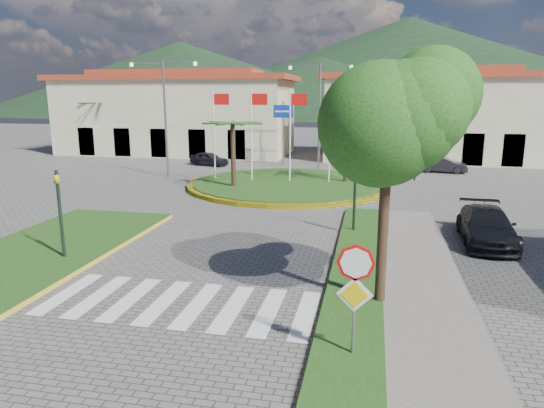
% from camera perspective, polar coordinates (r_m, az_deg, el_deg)
% --- Properties ---
extents(ground, '(160.00, 160.00, 0.00)m').
position_cam_1_polar(ground, '(10.85, -19.76, -19.46)').
color(ground, '#5E5C59').
rests_on(ground, ground).
extents(sidewalk_right, '(4.00, 28.00, 0.15)m').
position_cam_1_polar(sidewalk_right, '(11.22, 15.29, -17.52)').
color(sidewalk_right, gray).
rests_on(sidewalk_right, ground).
extents(verge_right, '(1.60, 28.00, 0.18)m').
position_cam_1_polar(verge_right, '(11.19, 8.87, -17.21)').
color(verge_right, '#184213').
rests_on(verge_right, ground).
extents(median_left, '(5.00, 14.00, 0.18)m').
position_cam_1_polar(median_left, '(18.82, -27.34, -5.94)').
color(median_left, '#184213').
rests_on(median_left, ground).
extents(crosswalk, '(8.00, 3.00, 0.01)m').
position_cam_1_polar(crosswalk, '(13.98, -11.12, -11.35)').
color(crosswalk, silver).
rests_on(crosswalk, ground).
extents(roundabout_island, '(12.70, 12.70, 6.00)m').
position_cam_1_polar(roundabout_island, '(30.64, 1.94, 2.37)').
color(roundabout_island, yellow).
rests_on(roundabout_island, ground).
extents(stop_sign, '(0.80, 0.11, 2.65)m').
position_cam_1_polar(stop_sign, '(10.41, 9.74, -9.19)').
color(stop_sign, slate).
rests_on(stop_sign, ground).
extents(deciduous_tree, '(3.60, 3.60, 6.80)m').
position_cam_1_polar(deciduous_tree, '(12.73, 13.60, 10.24)').
color(deciduous_tree, black).
rests_on(deciduous_tree, ground).
extents(traffic_light_left, '(0.15, 0.18, 3.20)m').
position_cam_1_polar(traffic_light_left, '(17.96, -23.71, -0.30)').
color(traffic_light_left, black).
rests_on(traffic_light_left, ground).
extents(traffic_light_right, '(0.15, 0.18, 3.20)m').
position_cam_1_polar(traffic_light_right, '(20.07, 9.75, 1.86)').
color(traffic_light_right, black).
rests_on(traffic_light_right, ground).
extents(traffic_light_far, '(0.18, 0.15, 3.20)m').
position_cam_1_polar(traffic_light_far, '(34.04, 16.61, 5.89)').
color(traffic_light_far, black).
rests_on(traffic_light_far, ground).
extents(direction_sign_west, '(1.60, 0.14, 5.20)m').
position_cam_1_polar(direction_sign_west, '(39.39, 1.33, 9.58)').
color(direction_sign_west, slate).
rests_on(direction_sign_west, ground).
extents(direction_sign_east, '(1.60, 0.14, 5.20)m').
position_cam_1_polar(direction_sign_east, '(38.80, 8.71, 9.39)').
color(direction_sign_east, slate).
rests_on(direction_sign_east, ground).
extents(street_lamp_centre, '(4.80, 0.16, 8.00)m').
position_cam_1_polar(street_lamp_centre, '(37.96, 5.61, 10.87)').
color(street_lamp_centre, slate).
rests_on(street_lamp_centre, ground).
extents(street_lamp_west, '(4.80, 0.16, 8.00)m').
position_cam_1_polar(street_lamp_west, '(34.74, -12.46, 10.48)').
color(street_lamp_west, slate).
rests_on(street_lamp_west, ground).
extents(building_left, '(23.32, 9.54, 8.05)m').
position_cam_1_polar(building_left, '(49.59, -11.12, 10.42)').
color(building_left, '#C4BB94').
rests_on(building_left, ground).
extents(building_right, '(19.08, 9.54, 8.05)m').
position_cam_1_polar(building_right, '(46.00, 18.11, 9.88)').
color(building_right, '#C4BB94').
rests_on(building_right, ground).
extents(hill_far_west, '(140.00, 140.00, 22.00)m').
position_cam_1_polar(hill_far_west, '(159.58, -10.71, 14.36)').
color(hill_far_west, black).
rests_on(hill_far_west, ground).
extents(hill_far_mid, '(180.00, 180.00, 30.00)m').
position_cam_1_polar(hill_far_mid, '(168.26, 15.69, 15.38)').
color(hill_far_mid, black).
rests_on(hill_far_mid, ground).
extents(hill_near_back, '(110.00, 110.00, 16.00)m').
position_cam_1_polar(hill_near_back, '(138.56, 5.66, 13.56)').
color(hill_near_back, black).
rests_on(hill_near_back, ground).
extents(white_van, '(3.94, 1.98, 1.07)m').
position_cam_1_polar(white_van, '(46.89, -10.12, 6.21)').
color(white_van, silver).
rests_on(white_van, ground).
extents(car_dark_a, '(3.58, 2.32, 1.13)m').
position_cam_1_polar(car_dark_a, '(40.26, -7.41, 5.31)').
color(car_dark_a, black).
rests_on(car_dark_a, ground).
extents(car_dark_b, '(3.63, 1.60, 1.16)m').
position_cam_1_polar(car_dark_b, '(38.41, 19.44, 4.37)').
color(car_dark_b, black).
rests_on(car_dark_b, ground).
extents(car_side_right, '(2.10, 4.73, 1.35)m').
position_cam_1_polar(car_side_right, '(20.64, 23.94, -2.37)').
color(car_side_right, black).
rests_on(car_side_right, ground).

